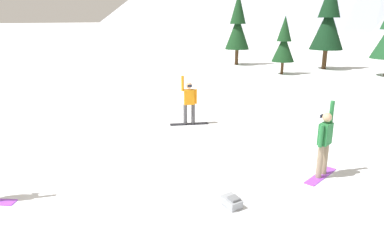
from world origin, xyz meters
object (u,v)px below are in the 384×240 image
at_px(snowboarder_midground, 324,142).
at_px(pine_tree_tall, 329,20).
at_px(snowboarder_background, 189,102).
at_px(pine_tree_leaning, 238,26).
at_px(pine_tree_young, 284,43).
at_px(backpack_grey, 232,202).

distance_m(snowboarder_midground, pine_tree_tall, 23.05).
relative_size(snowboarder_background, pine_tree_leaning, 0.30).
bearing_deg(pine_tree_young, pine_tree_tall, 64.44).
bearing_deg(pine_tree_tall, snowboarder_background, -94.65).
distance_m(snowboarder_midground, pine_tree_leaning, 24.57).
height_order(pine_tree_leaning, pine_tree_young, pine_tree_leaning).
bearing_deg(snowboarder_midground, pine_tree_young, 109.24).
bearing_deg(pine_tree_leaning, pine_tree_young, -34.74).
bearing_deg(pine_tree_leaning, snowboarder_background, -72.42).
xyz_separation_m(snowboarder_background, pine_tree_young, (-0.64, 15.31, 1.46)).
xyz_separation_m(snowboarder_background, pine_tree_tall, (1.63, 20.06, 3.14)).
xyz_separation_m(backpack_grey, pine_tree_young, (-4.76, 20.45, 2.26)).
bearing_deg(backpack_grey, snowboarder_midground, 61.86).
relative_size(backpack_grey, pine_tree_leaning, 0.08).
xyz_separation_m(snowboarder_background, pine_tree_leaning, (-6.04, 19.06, 2.62)).
xyz_separation_m(snowboarder_midground, pine_tree_tall, (-3.93, 22.51, 3.09)).
distance_m(snowboarder_midground, snowboarder_background, 6.08).
distance_m(pine_tree_young, pine_tree_tall, 5.52).
distance_m(pine_tree_leaning, pine_tree_young, 6.67).
height_order(snowboarder_midground, backpack_grey, snowboarder_midground).
bearing_deg(pine_tree_tall, pine_tree_young, -115.56).
distance_m(snowboarder_background, pine_tree_young, 15.40).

